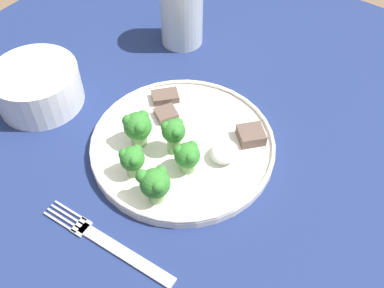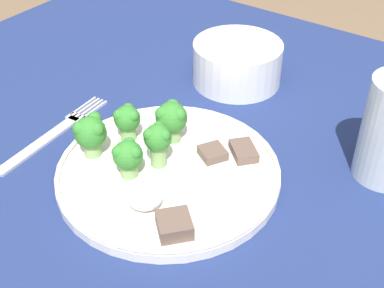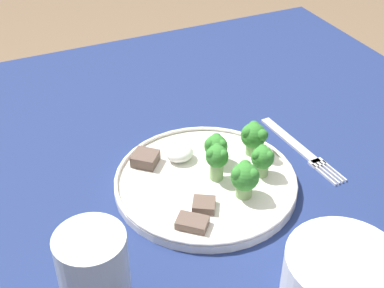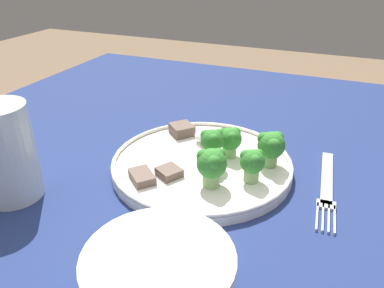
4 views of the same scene
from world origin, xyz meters
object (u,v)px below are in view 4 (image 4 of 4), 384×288
(cream_bowl, at_px, (160,284))
(drinking_glass, at_px, (6,158))
(fork, at_px, (327,187))
(dinner_plate, at_px, (202,164))

(cream_bowl, height_order, drinking_glass, drinking_glass)
(fork, xyz_separation_m, cream_bowl, (0.12, 0.26, 0.03))
(drinking_glass, bearing_deg, fork, -155.01)
(fork, distance_m, cream_bowl, 0.29)
(cream_bowl, distance_m, drinking_glass, 0.27)
(dinner_plate, height_order, fork, dinner_plate)
(dinner_plate, height_order, cream_bowl, cream_bowl)
(dinner_plate, height_order, drinking_glass, drinking_glass)
(fork, distance_m, drinking_glass, 0.42)
(dinner_plate, distance_m, fork, 0.18)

